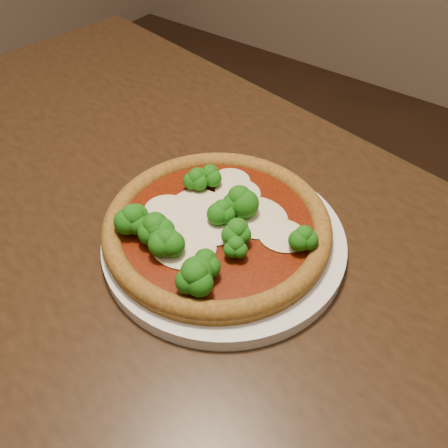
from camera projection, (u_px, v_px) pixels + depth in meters
The scene contains 3 objects.
dining_table at pixel (192, 287), 0.72m from camera, with size 1.44×0.94×0.75m.
plate at pixel (224, 241), 0.63m from camera, with size 0.31×0.31×0.02m, color silver.
pizza at pixel (213, 226), 0.62m from camera, with size 0.29×0.29×0.06m.
Camera 1 is at (0.18, -0.22, 1.22)m, focal length 40.00 mm.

